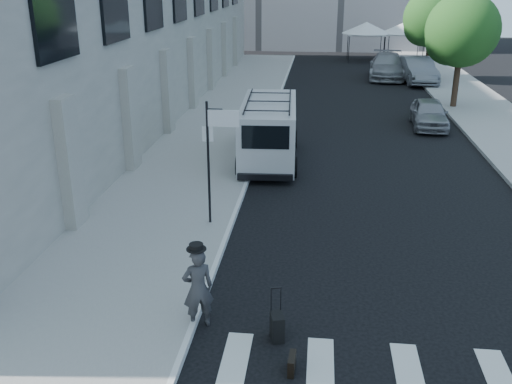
% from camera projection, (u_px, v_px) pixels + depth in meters
% --- Properties ---
extents(ground, '(120.00, 120.00, 0.00)m').
position_uv_depth(ground, '(295.00, 288.00, 13.18)').
color(ground, black).
rests_on(ground, ground).
extents(sidewalk_left, '(4.50, 48.00, 0.15)m').
position_uv_depth(sidewalk_left, '(226.00, 119.00, 28.46)').
color(sidewalk_left, gray).
rests_on(sidewalk_left, ground).
extents(sidewalk_right, '(4.00, 56.00, 0.15)m').
position_uv_depth(sidewalk_right, '(479.00, 108.00, 30.79)').
color(sidewalk_right, gray).
rests_on(sidewalk_right, ground).
extents(sign_pole, '(1.03, 0.07, 3.50)m').
position_uv_depth(sign_pole, '(216.00, 138.00, 15.46)').
color(sign_pole, black).
rests_on(sign_pole, sidewalk_left).
extents(tree_near, '(3.80, 3.83, 6.03)m').
position_uv_depth(tree_near, '(459.00, 33.00, 29.70)').
color(tree_near, black).
rests_on(tree_near, ground).
extents(tree_far, '(3.80, 3.83, 6.03)m').
position_uv_depth(tree_far, '(430.00, 20.00, 38.06)').
color(tree_far, black).
rests_on(tree_far, ground).
extents(tent_left, '(4.00, 4.00, 3.20)m').
position_uv_depth(tent_left, '(366.00, 28.00, 47.09)').
color(tent_left, black).
rests_on(tent_left, ground).
extents(tent_right, '(4.00, 4.00, 3.20)m').
position_uv_depth(tent_right, '(405.00, 28.00, 47.22)').
color(tent_right, black).
rests_on(tent_right, ground).
extents(businessman, '(0.76, 0.66, 1.75)m').
position_uv_depth(businessman, '(198.00, 288.00, 11.48)').
color(businessman, '#353537').
rests_on(businessman, ground).
extents(briefcase, '(0.14, 0.45, 0.34)m').
position_uv_depth(briefcase, '(292.00, 364.00, 10.36)').
color(briefcase, black).
rests_on(briefcase, ground).
extents(suitcase, '(0.33, 0.43, 1.08)m').
position_uv_depth(suitcase, '(277.00, 327.00, 11.25)').
color(suitcase, black).
rests_on(suitcase, ground).
extents(cargo_van, '(2.41, 6.22, 2.31)m').
position_uv_depth(cargo_van, '(269.00, 130.00, 21.97)').
color(cargo_van, silver).
rests_on(cargo_van, ground).
extents(parked_car_a, '(1.76, 3.98, 1.33)m').
position_uv_depth(parked_car_a, '(429.00, 113.00, 26.97)').
color(parked_car_a, gray).
rests_on(parked_car_a, ground).
extents(parked_car_b, '(2.26, 5.32, 1.71)m').
position_uv_depth(parked_car_b, '(417.00, 70.00, 38.10)').
color(parked_car_b, slate).
rests_on(parked_car_b, ground).
extents(parked_car_c, '(2.88, 6.03, 1.69)m').
position_uv_depth(parked_car_c, '(387.00, 66.00, 39.88)').
color(parked_car_c, gray).
rests_on(parked_car_c, ground).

